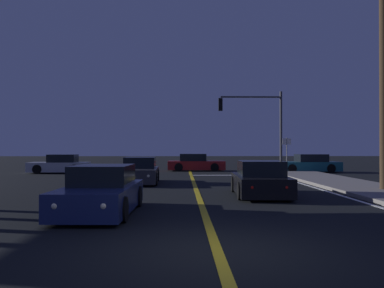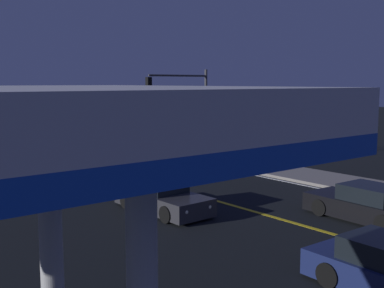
% 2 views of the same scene
% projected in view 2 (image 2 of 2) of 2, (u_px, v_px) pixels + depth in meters
% --- Properties ---
extents(sidewalk_right, '(3.20, 38.54, 0.15)m').
position_uv_depth(sidewalk_right, '(377.00, 188.00, 22.69)').
color(sidewalk_right, gray).
rests_on(sidewalk_right, ground).
extents(lane_line_center, '(0.20, 36.40, 0.01)m').
position_uv_depth(lane_line_center, '(273.00, 217.00, 18.15)').
color(lane_line_center, gold).
rests_on(lane_line_center, ground).
extents(lane_line_edge_right, '(0.16, 36.40, 0.01)m').
position_uv_depth(lane_line_edge_right, '(354.00, 196.00, 21.55)').
color(lane_line_edge_right, white).
rests_on(lane_line_edge_right, ground).
extents(stop_bar, '(5.70, 0.50, 0.01)m').
position_uv_depth(stop_bar, '(183.00, 173.00, 27.03)').
color(stop_bar, white).
rests_on(stop_bar, ground).
extents(car_side_waiting_black, '(2.07, 4.37, 1.34)m').
position_uv_depth(car_side_waiting_black, '(366.00, 205.00, 17.67)').
color(car_side_waiting_black, black).
rests_on(car_side_waiting_black, ground).
extents(car_mid_block_red, '(4.50, 1.82, 1.34)m').
position_uv_depth(car_mid_block_red, '(100.00, 156.00, 29.51)').
color(car_mid_block_red, maroon).
rests_on(car_mid_block_red, ground).
extents(car_lead_oncoming_charcoal, '(1.97, 4.38, 1.34)m').
position_uv_depth(car_lead_oncoming_charcoal, '(162.00, 197.00, 18.89)').
color(car_lead_oncoming_charcoal, '#2D2D33').
rests_on(car_lead_oncoming_charcoal, ground).
extents(car_far_approaching_teal, '(4.74, 2.07, 1.34)m').
position_uv_depth(car_far_approaching_teal, '(222.00, 148.00, 33.10)').
color(car_far_approaching_teal, '#195960').
rests_on(car_far_approaching_teal, ground).
extents(traffic_signal_near_right, '(4.59, 0.28, 5.87)m').
position_uv_depth(traffic_signal_near_right, '(186.00, 100.00, 29.55)').
color(traffic_signal_near_right, '#38383D').
rests_on(traffic_signal_near_right, ground).
extents(street_sign_corner, '(0.56, 0.06, 2.48)m').
position_uv_depth(street_sign_corner, '(232.00, 140.00, 28.52)').
color(street_sign_corner, slate).
rests_on(street_sign_corner, ground).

